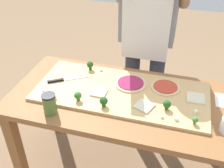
% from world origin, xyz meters
% --- Properties ---
extents(prep_table, '(1.51, 0.72, 0.74)m').
position_xyz_m(prep_table, '(0.00, 0.00, 0.63)').
color(prep_table, brown).
rests_on(prep_table, ground).
extents(cutting_board, '(1.11, 0.49, 0.02)m').
position_xyz_m(cutting_board, '(-0.05, 0.04, 0.75)').
color(cutting_board, tan).
rests_on(cutting_board, prep_table).
extents(chefs_knife, '(0.26, 0.17, 0.02)m').
position_xyz_m(chefs_knife, '(-0.46, 0.04, 0.77)').
color(chefs_knife, '#B7BABF').
rests_on(chefs_knife, cutting_board).
extents(pizza_whole_tomato_red, '(0.19, 0.19, 0.02)m').
position_xyz_m(pizza_whole_tomato_red, '(0.22, 0.15, 0.77)').
color(pizza_whole_tomato_red, beige).
rests_on(pizza_whole_tomato_red, cutting_board).
extents(pizza_whole_beet_magenta, '(0.21, 0.21, 0.02)m').
position_xyz_m(pizza_whole_beet_magenta, '(-0.01, 0.13, 0.77)').
color(pizza_whole_beet_magenta, beige).
rests_on(pizza_whole_beet_magenta, cutting_board).
extents(pizza_slice_near_left, '(0.13, 0.13, 0.01)m').
position_xyz_m(pizza_slice_near_left, '(0.12, -0.08, 0.77)').
color(pizza_slice_near_left, beige).
rests_on(pizza_slice_near_left, cutting_board).
extents(pizza_slice_center, '(0.10, 0.10, 0.01)m').
position_xyz_m(pizza_slice_center, '(-0.18, -0.03, 0.77)').
color(pizza_slice_center, beige).
rests_on(pizza_slice_center, cutting_board).
extents(pizza_slice_near_right, '(0.11, 0.11, 0.01)m').
position_xyz_m(pizza_slice_near_right, '(0.42, 0.08, 0.77)').
color(pizza_slice_near_right, beige).
rests_on(pizza_slice_near_right, cutting_board).
extents(broccoli_floret_front_left, '(0.05, 0.05, 0.06)m').
position_xyz_m(broccoli_floret_front_left, '(-0.28, -0.13, 0.80)').
color(broccoli_floret_front_left, '#3F7220').
rests_on(broccoli_floret_front_left, cutting_board).
extents(broccoli_floret_center_left, '(0.03, 0.03, 0.05)m').
position_xyz_m(broccoli_floret_center_left, '(0.42, -0.15, 0.79)').
color(broccoli_floret_center_left, '#487A23').
rests_on(broccoli_floret_center_left, cutting_board).
extents(broccoli_floret_back_right, '(0.05, 0.05, 0.07)m').
position_xyz_m(broccoli_floret_back_right, '(-0.33, 0.23, 0.80)').
color(broccoli_floret_back_right, '#2C5915').
rests_on(broccoli_floret_back_right, cutting_board).
extents(broccoli_floret_front_right, '(0.05, 0.05, 0.06)m').
position_xyz_m(broccoli_floret_front_right, '(0.25, -0.07, 0.80)').
color(broccoli_floret_front_right, '#2C5915').
rests_on(broccoli_floret_front_right, cutting_board).
extents(broccoli_floret_back_mid, '(0.05, 0.05, 0.07)m').
position_xyz_m(broccoli_floret_back_mid, '(-0.11, -0.14, 0.80)').
color(broccoli_floret_back_mid, '#2C5915').
rests_on(broccoli_floret_back_mid, cutting_board).
extents(cheese_crumble_a, '(0.02, 0.02, 0.01)m').
position_xyz_m(cheese_crumble_a, '(0.24, -0.15, 0.77)').
color(cheese_crumble_a, silver).
rests_on(cheese_crumble_a, cutting_board).
extents(cheese_crumble_b, '(0.02, 0.02, 0.02)m').
position_xyz_m(cheese_crumble_b, '(0.32, -0.15, 0.77)').
color(cheese_crumble_b, white).
rests_on(cheese_crumble_b, cutting_board).
extents(cheese_crumble_c, '(0.03, 0.03, 0.02)m').
position_xyz_m(cheese_crumble_c, '(0.42, -0.06, 0.77)').
color(cheese_crumble_c, white).
rests_on(cheese_crumble_c, cutting_board).
extents(cheese_crumble_d, '(0.02, 0.02, 0.01)m').
position_xyz_m(cheese_crumble_d, '(-0.53, -0.11, 0.77)').
color(cheese_crumble_d, white).
rests_on(cheese_crumble_d, cutting_board).
extents(cheese_crumble_e, '(0.02, 0.02, 0.02)m').
position_xyz_m(cheese_crumble_e, '(-0.25, 0.23, 0.77)').
color(cheese_crumble_e, white).
rests_on(cheese_crumble_e, cutting_board).
extents(cheese_crumble_f, '(0.03, 0.03, 0.02)m').
position_xyz_m(cheese_crumble_f, '(-0.42, -0.16, 0.77)').
color(cheese_crumble_f, silver).
rests_on(cheese_crumble_f, cutting_board).
extents(sauce_jar, '(0.08, 0.08, 0.13)m').
position_xyz_m(sauce_jar, '(-0.40, -0.26, 0.81)').
color(sauce_jar, '#517033').
rests_on(sauce_jar, prep_table).
extents(recipe_note, '(0.12, 0.15, 0.00)m').
position_xyz_m(recipe_note, '(0.59, 0.14, 0.74)').
color(recipe_note, white).
rests_on(recipe_note, prep_table).
extents(cook_center, '(0.54, 0.39, 1.67)m').
position_xyz_m(cook_center, '(0.02, 0.54, 1.00)').
color(cook_center, '#333847').
rests_on(cook_center, ground).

